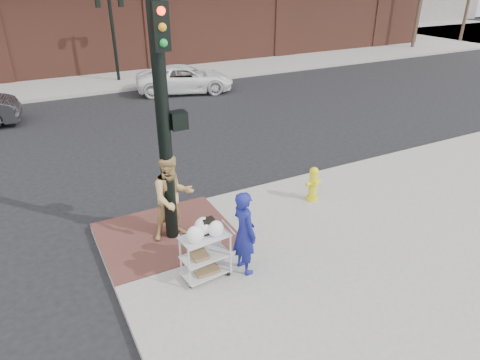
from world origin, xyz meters
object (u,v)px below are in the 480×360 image
pedestrian_tan (173,197)px  fire_hydrant (313,183)px  woman_blue (244,232)px  minivan_white (185,79)px  utility_cart (205,252)px  traffic_signal_pole (164,116)px  lamp_post (113,30)px

pedestrian_tan → fire_hydrant: bearing=-0.8°
pedestrian_tan → woman_blue: bearing=-66.0°
minivan_white → utility_cart: utility_cart is taller
pedestrian_tan → minivan_white: 12.76m
woman_blue → utility_cart: woman_blue is taller
traffic_signal_pole → utility_cart: 2.64m
lamp_post → woman_blue: 17.10m
traffic_signal_pole → fire_hydrant: (3.61, -0.06, -2.23)m
traffic_signal_pole → minivan_white: traffic_signal_pole is taller
minivan_white → fire_hydrant: minivan_white is taller
woman_blue → fire_hydrant: bearing=-63.9°
minivan_white → utility_cart: bearing=176.9°
fire_hydrant → traffic_signal_pole: bearing=179.1°
lamp_post → minivan_white: lamp_post is taller
lamp_post → utility_cart: (-2.40, -16.79, -1.92)m
traffic_signal_pole → woman_blue: size_ratio=3.01×
minivan_white → utility_cart: (-4.79, -13.35, 0.06)m
fire_hydrant → minivan_white: bearing=84.0°
lamp_post → minivan_white: bearing=-55.2°
fire_hydrant → woman_blue: bearing=-149.6°
pedestrian_tan → minivan_white: pedestrian_tan is taller
lamp_post → fire_hydrant: (1.13, -15.28, -2.02)m
lamp_post → traffic_signal_pole: traffic_signal_pole is taller
woman_blue → pedestrian_tan: pedestrian_tan is taller
lamp_post → woman_blue: bearing=-95.7°
pedestrian_tan → fire_hydrant: 3.61m
lamp_post → fire_hydrant: bearing=-85.8°
woman_blue → pedestrian_tan: size_ratio=0.89×
pedestrian_tan → minivan_white: bearing=67.8°
minivan_white → fire_hydrant: bearing=-169.4°
traffic_signal_pole → pedestrian_tan: (0.04, -0.00, -1.74)m
lamp_post → pedestrian_tan: bearing=-99.1°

